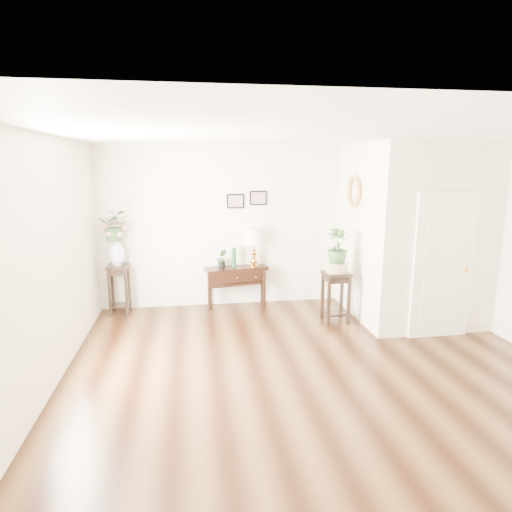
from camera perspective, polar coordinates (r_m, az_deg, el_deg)
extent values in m
cube|color=#4E341A|center=(5.47, 7.66, -14.86)|extent=(6.00, 5.50, 0.02)
cube|color=white|center=(4.89, 8.61, 15.86)|extent=(6.00, 5.50, 0.02)
cube|color=beige|center=(7.62, 2.14, 4.02)|extent=(6.00, 0.02, 2.80)
cube|color=beige|center=(2.62, 26.20, -13.25)|extent=(6.00, 0.02, 2.80)
cube|color=beige|center=(5.03, -26.70, -1.46)|extent=(0.02, 5.50, 2.80)
cube|color=beige|center=(7.42, 19.79, 3.09)|extent=(1.80, 1.95, 2.80)
cube|color=white|center=(6.64, 23.65, -1.28)|extent=(0.90, 0.05, 2.10)
cube|color=black|center=(7.46, -2.75, 7.31)|extent=(0.30, 0.02, 0.25)
cube|color=black|center=(7.51, 0.31, 7.74)|extent=(0.30, 0.02, 0.25)
torus|color=gold|center=(7.07, 12.90, 8.39)|extent=(0.07, 0.51, 0.51)
cube|color=black|center=(7.57, -2.64, -4.11)|extent=(1.12, 0.54, 0.72)
cube|color=#BE812B|center=(7.45, -0.29, 1.23)|extent=(0.48, 0.48, 0.68)
cylinder|color=#143F24|center=(7.44, -2.94, -0.21)|extent=(0.07, 0.07, 0.34)
imported|color=#2F5529|center=(7.42, -4.60, -0.39)|extent=(0.17, 0.14, 0.31)
cube|color=black|center=(7.54, -17.77, -4.26)|extent=(0.34, 0.34, 0.84)
imported|color=#2F5529|center=(7.33, -18.31, 3.88)|extent=(0.49, 0.43, 0.52)
cube|color=black|center=(6.95, 10.53, -5.37)|extent=(0.41, 0.41, 0.82)
cylinder|color=beige|center=(6.82, 10.69, -1.45)|extent=(0.35, 0.35, 0.15)
imported|color=#2F5529|center=(6.75, 10.80, 1.23)|extent=(0.38, 0.38, 0.57)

